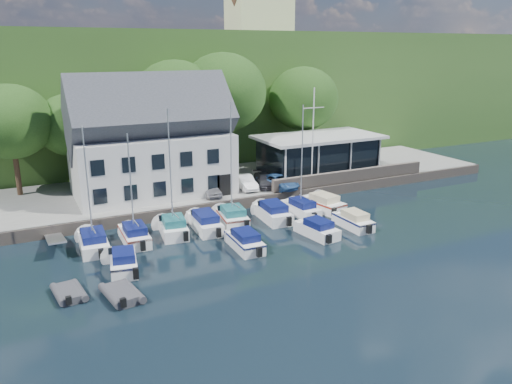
% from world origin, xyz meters
% --- Properties ---
extents(ground, '(180.00, 180.00, 0.00)m').
position_xyz_m(ground, '(0.00, 0.00, 0.00)').
color(ground, black).
rests_on(ground, ground).
extents(quay, '(60.00, 13.00, 1.00)m').
position_xyz_m(quay, '(0.00, 17.50, 0.50)').
color(quay, gray).
rests_on(quay, ground).
extents(quay_face, '(60.00, 0.30, 1.00)m').
position_xyz_m(quay_face, '(0.00, 11.00, 0.50)').
color(quay_face, '#6E6258').
rests_on(quay_face, ground).
extents(hillside, '(160.00, 75.00, 16.00)m').
position_xyz_m(hillside, '(0.00, 62.00, 8.00)').
color(hillside, '#2A4A1B').
rests_on(hillside, ground).
extents(field_patch, '(50.00, 30.00, 0.30)m').
position_xyz_m(field_patch, '(8.00, 70.00, 16.15)').
color(field_patch, '#5F6C36').
rests_on(field_patch, hillside).
extents(farmhouse, '(10.40, 7.00, 8.20)m').
position_xyz_m(farmhouse, '(22.00, 52.00, 20.10)').
color(farmhouse, beige).
rests_on(farmhouse, hillside).
extents(harbor_building, '(14.40, 8.20, 8.70)m').
position_xyz_m(harbor_building, '(-7.00, 16.50, 5.35)').
color(harbor_building, silver).
rests_on(harbor_building, quay).
extents(club_pavilion, '(13.20, 7.20, 4.10)m').
position_xyz_m(club_pavilion, '(11.00, 16.00, 3.05)').
color(club_pavilion, black).
rests_on(club_pavilion, quay).
extents(seawall, '(18.00, 0.50, 1.20)m').
position_xyz_m(seawall, '(12.00, 11.40, 1.60)').
color(seawall, '#6E6258').
rests_on(seawall, quay).
extents(gangway, '(1.20, 6.00, 1.40)m').
position_xyz_m(gangway, '(-16.50, 9.00, 0.00)').
color(gangway, '#B9BABE').
rests_on(gangway, ground).
extents(car_silver, '(2.06, 3.89, 1.26)m').
position_xyz_m(car_silver, '(-2.51, 13.16, 1.63)').
color(car_silver, '#ACACB1').
rests_on(car_silver, quay).
extents(car_white, '(1.70, 4.08, 1.31)m').
position_xyz_m(car_white, '(1.25, 13.79, 1.66)').
color(car_white, silver).
rests_on(car_white, quay).
extents(car_dgrey, '(2.64, 4.48, 1.22)m').
position_xyz_m(car_dgrey, '(3.36, 13.78, 1.61)').
color(car_dgrey, '#323238').
rests_on(car_dgrey, quay).
extents(car_blue, '(2.63, 4.34, 1.39)m').
position_xyz_m(car_blue, '(4.22, 12.57, 1.69)').
color(car_blue, '#2D568C').
rests_on(car_blue, quay).
extents(flagpole, '(2.28, 0.20, 9.52)m').
position_xyz_m(flagpole, '(7.69, 12.04, 5.76)').
color(flagpole, silver).
rests_on(flagpole, quay).
extents(tree_0, '(7.41, 7.41, 10.13)m').
position_xyz_m(tree_0, '(-18.33, 21.23, 6.06)').
color(tree_0, '#163811').
rests_on(tree_0, quay).
extents(tree_1, '(6.60, 6.60, 9.02)m').
position_xyz_m(tree_1, '(-13.15, 21.94, 5.51)').
color(tree_1, '#163811').
rests_on(tree_1, quay).
extents(tree_2, '(8.78, 8.78, 12.00)m').
position_xyz_m(tree_2, '(-2.73, 22.03, 7.00)').
color(tree_2, '#163811').
rests_on(tree_2, quay).
extents(tree_3, '(9.29, 9.29, 12.70)m').
position_xyz_m(tree_3, '(2.54, 21.85, 7.35)').
color(tree_3, '#163811').
rests_on(tree_3, quay).
extents(tree_4, '(8.11, 8.11, 11.08)m').
position_xyz_m(tree_4, '(12.52, 21.75, 6.54)').
color(tree_4, '#163811').
rests_on(tree_4, quay).
extents(boat_r1_0, '(2.41, 6.65, 8.72)m').
position_xyz_m(boat_r1_0, '(-14.04, 7.31, 4.36)').
color(boat_r1_0, white).
rests_on(boat_r1_0, ground).
extents(boat_r1_1, '(2.07, 5.96, 9.21)m').
position_xyz_m(boat_r1_1, '(-11.06, 7.17, 4.60)').
color(boat_r1_1, white).
rests_on(boat_r1_1, ground).
extents(boat_r1_2, '(2.85, 5.89, 9.35)m').
position_xyz_m(boat_r1_2, '(-7.97, 7.45, 4.68)').
color(boat_r1_2, white).
rests_on(boat_r1_2, ground).
extents(boat_r1_3, '(2.35, 6.95, 1.50)m').
position_xyz_m(boat_r1_3, '(-5.32, 7.54, 0.75)').
color(boat_r1_3, white).
rests_on(boat_r1_3, ground).
extents(boat_r1_4, '(2.95, 6.06, 9.12)m').
position_xyz_m(boat_r1_4, '(-2.79, 7.80, 4.56)').
color(boat_r1_4, white).
rests_on(boat_r1_4, ground).
extents(boat_r1_5, '(2.59, 6.75, 1.56)m').
position_xyz_m(boat_r1_5, '(0.71, 7.21, 0.78)').
color(boat_r1_5, white).
rests_on(boat_r1_5, ground).
extents(boat_r1_6, '(2.05, 6.27, 8.91)m').
position_xyz_m(boat_r1_6, '(3.50, 7.19, 4.45)').
color(boat_r1_6, white).
rests_on(boat_r1_6, ground).
extents(boat_r1_7, '(3.10, 6.55, 1.52)m').
position_xyz_m(boat_r1_7, '(6.00, 7.50, 0.76)').
color(boat_r1_7, white).
rests_on(boat_r1_7, ground).
extents(boat_r2_0, '(2.67, 5.47, 1.47)m').
position_xyz_m(boat_r2_0, '(-12.86, 2.62, 0.74)').
color(boat_r2_0, white).
rests_on(boat_r2_0, ground).
extents(boat_r2_2, '(2.06, 5.88, 1.41)m').
position_xyz_m(boat_r2_2, '(-4.13, 2.49, 0.70)').
color(boat_r2_2, white).
rests_on(boat_r2_2, ground).
extents(boat_r2_3, '(2.58, 5.69, 1.38)m').
position_xyz_m(boat_r2_3, '(1.98, 2.27, 0.69)').
color(boat_r2_3, white).
rests_on(boat_r2_3, ground).
extents(boat_r2_4, '(1.81, 5.49, 1.42)m').
position_xyz_m(boat_r2_4, '(5.68, 2.56, 0.71)').
color(boat_r2_4, white).
rests_on(boat_r2_4, ground).
extents(dinghy_0, '(2.00, 2.99, 0.66)m').
position_xyz_m(dinghy_0, '(-16.53, 0.42, 0.33)').
color(dinghy_0, '#39393E').
rests_on(dinghy_0, ground).
extents(dinghy_1, '(2.35, 3.40, 0.73)m').
position_xyz_m(dinghy_1, '(-13.77, -1.16, 0.37)').
color(dinghy_1, '#39393E').
rests_on(dinghy_1, ground).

